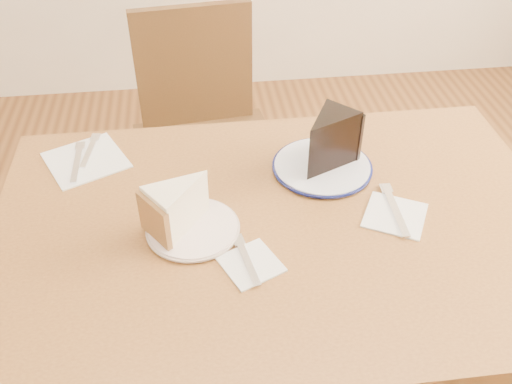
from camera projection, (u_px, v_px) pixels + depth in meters
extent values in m
cube|color=brown|center=(280.00, 229.00, 1.20)|extent=(1.20, 0.80, 0.04)
cylinder|color=#32180F|center=(74.00, 260.00, 1.65)|extent=(0.06, 0.06, 0.71)
cylinder|color=#32180F|center=(433.00, 229.00, 1.75)|extent=(0.06, 0.06, 0.71)
cube|color=#382210|center=(209.00, 157.00, 1.83)|extent=(0.50, 0.50, 0.04)
cylinder|color=#382210|center=(252.00, 176.00, 2.17)|extent=(0.04, 0.04, 0.46)
cylinder|color=#382210|center=(153.00, 191.00, 2.10)|extent=(0.04, 0.04, 0.46)
cylinder|color=#382210|center=(280.00, 244.00, 1.88)|extent=(0.04, 0.04, 0.46)
cylinder|color=#382210|center=(165.00, 264.00, 1.81)|extent=(0.04, 0.04, 0.46)
cube|color=#382210|center=(194.00, 66.00, 1.84)|extent=(0.38, 0.08, 0.40)
cylinder|color=white|center=(193.00, 229.00, 1.16)|extent=(0.18, 0.18, 0.01)
cylinder|color=white|center=(322.00, 167.00, 1.33)|extent=(0.22, 0.22, 0.01)
cube|color=white|center=(251.00, 264.00, 1.09)|extent=(0.14, 0.14, 0.00)
cube|color=white|center=(395.00, 215.00, 1.20)|extent=(0.16, 0.16, 0.00)
cube|color=white|center=(86.00, 160.00, 1.35)|extent=(0.23, 0.23, 0.00)
cube|color=silver|center=(247.00, 260.00, 1.09)|extent=(0.04, 0.14, 0.00)
cube|color=silver|center=(395.00, 210.00, 1.21)|extent=(0.02, 0.17, 0.00)
cube|color=silver|center=(90.00, 151.00, 1.38)|extent=(0.03, 0.14, 0.00)
cube|color=silver|center=(77.00, 162.00, 1.34)|extent=(0.02, 0.16, 0.00)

